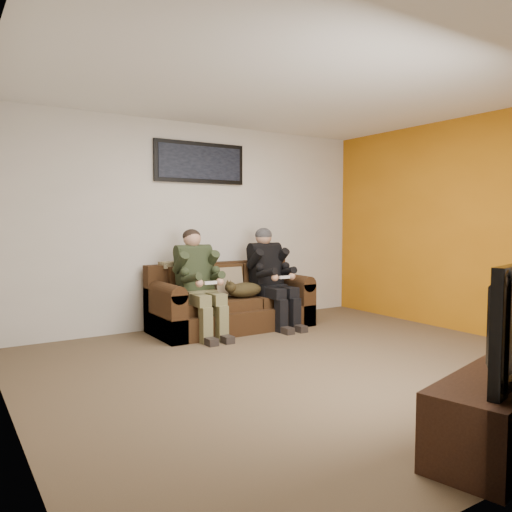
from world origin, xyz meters
TOP-DOWN VIEW (x-y plane):
  - floor at (0.00, 0.00)m, footprint 5.00×5.00m
  - ceiling at (0.00, 0.00)m, footprint 5.00×5.00m
  - wall_back at (0.00, 2.25)m, footprint 5.00×0.00m
  - wall_left at (-2.50, 0.00)m, footprint 0.00×4.50m
  - wall_right at (2.50, 0.00)m, footprint 0.00×4.50m
  - accent_wall_right at (2.49, 0.00)m, footprint 0.00×4.50m
  - sofa at (0.20, 1.82)m, footprint 2.00×0.86m
  - throw_pillow at (0.20, 1.86)m, footprint 0.38×0.18m
  - throw_blanket at (-0.40, 2.07)m, footprint 0.41×0.20m
  - person_left at (-0.31, 1.66)m, footprint 0.51×0.87m
  - person_right at (0.72, 1.66)m, footprint 0.51×0.86m
  - cat at (0.30, 1.64)m, footprint 0.66×0.26m
  - framed_poster at (0.00, 2.22)m, footprint 1.25×0.05m
  - tv_stand at (-0.04, -1.95)m, footprint 1.48×0.78m
  - television at (-0.04, -1.95)m, footprint 1.18×0.43m

SIDE VIEW (x-z plane):
  - floor at x=0.00m, z-range 0.00..0.00m
  - tv_stand at x=-0.04m, z-range 0.00..0.44m
  - sofa at x=0.20m, z-range -0.10..0.72m
  - cat at x=0.30m, z-range 0.38..0.62m
  - throw_pillow at x=0.20m, z-range 0.39..0.77m
  - person_left at x=-0.31m, z-range 0.07..1.32m
  - person_right at x=0.72m, z-range 0.07..1.33m
  - television at x=-0.04m, z-range 0.44..1.12m
  - throw_blanket at x=-0.40m, z-range 0.78..0.85m
  - wall_back at x=0.00m, z-range -1.20..3.80m
  - wall_left at x=-2.50m, z-range -0.95..3.55m
  - wall_right at x=2.50m, z-range -0.95..3.55m
  - accent_wall_right at x=2.49m, z-range -0.95..3.55m
  - framed_poster at x=0.00m, z-range 1.84..2.36m
  - ceiling at x=0.00m, z-range 2.60..2.60m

